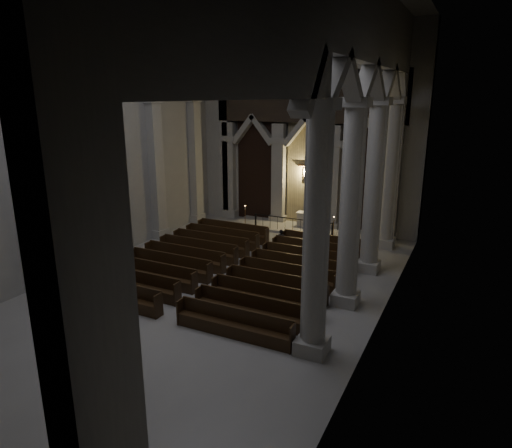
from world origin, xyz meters
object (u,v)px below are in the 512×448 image
Objects in this scene: pews at (233,269)px; worshipper at (281,241)px; altar_rail at (293,223)px; candle_stand_right at (333,234)px; altar at (310,220)px; candle_stand_left at (245,222)px.

worshipper reaches higher than pews.
altar_rail is 2.65m from candle_stand_right.
worshipper reaches higher than altar_rail.
worshipper is at bearing -88.90° from altar.
altar is 8.89m from pews.
altar is 2.64m from candle_stand_right.
altar is 1.57m from altar_rail.
worshipper is at bearing -121.07° from candle_stand_right.
pews is at bearing -110.14° from candle_stand_right.
altar is 0.17× the size of pews.
pews is at bearing -90.00° from altar_rail.
altar is 0.35× the size of altar_rail.
worshipper is (-1.90, -3.15, 0.23)m from candle_stand_right.
altar_rail is 4.05× the size of worshipper.
candle_stand_right reaches higher than worshipper.
candle_stand_right reaches higher than altar_rail.
worshipper is (0.72, 3.99, 0.30)m from pews.
candle_stand_right is 1.16× the size of worshipper.
altar reaches higher than altar_rail.
candle_stand_left is at bearing 178.53° from candle_stand_right.
candle_stand_left is 5.09m from worshipper.
altar_rail is at bearing 2.49° from candle_stand_left.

